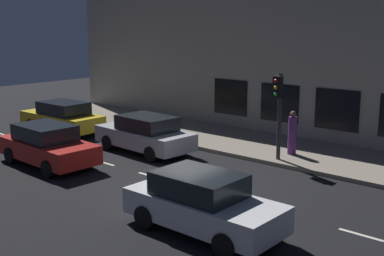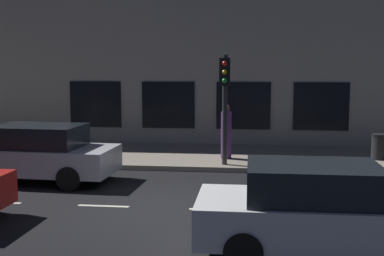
{
  "view_description": "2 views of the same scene",
  "coord_description": "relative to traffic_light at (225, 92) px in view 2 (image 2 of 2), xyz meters",
  "views": [
    {
      "loc": [
        -12.0,
        -10.82,
        5.38
      ],
      "look_at": [
        1.24,
        0.69,
        1.69
      ],
      "focal_mm": 46.7,
      "sensor_mm": 36.0,
      "label": 1
    },
    {
      "loc": [
        -11.3,
        -1.77,
        3.29
      ],
      "look_at": [
        1.99,
        -0.23,
        1.6
      ],
      "focal_mm": 48.39,
      "sensor_mm": 36.0,
      "label": 2
    }
  ],
  "objects": [
    {
      "name": "traffic_light",
      "position": [
        0.0,
        0.0,
        0.0
      ],
      "size": [
        0.5,
        0.32,
        3.38
      ],
      "color": "#2D2D30",
      "rests_on": "sidewalk"
    },
    {
      "name": "lane_centre_line",
      "position": [
        -4.4,
        -0.05,
        -2.41
      ],
      "size": [
        0.12,
        27.2,
        0.01
      ],
      "color": "beige",
      "rests_on": "ground"
    },
    {
      "name": "trash_bin",
      "position": [
        1.52,
        -4.95,
        -1.84
      ],
      "size": [
        0.49,
        0.49,
        0.84
      ],
      "color": "black",
      "rests_on": "sidewalk"
    },
    {
      "name": "sidewalk",
      "position": [
        1.85,
        0.95,
        -2.34
      ],
      "size": [
        4.5,
        32.0,
        0.15
      ],
      "color": "gray",
      "rests_on": "ground"
    },
    {
      "name": "ground_plane",
      "position": [
        -4.4,
        0.95,
        -2.41
      ],
      "size": [
        60.0,
        60.0,
        0.0
      ],
      "primitive_type": "plane",
      "color": "black"
    },
    {
      "name": "parked_car_3",
      "position": [
        -2.16,
        5.15,
        -1.62
      ],
      "size": [
        2.14,
        4.66,
        1.58
      ],
      "rotation": [
        0.0,
        0.0,
        -0.06
      ],
      "color": "#B7B7BC",
      "rests_on": "ground"
    },
    {
      "name": "building_facade",
      "position": [
        4.4,
        0.95,
        1.74
      ],
      "size": [
        0.65,
        32.0,
        8.32
      ],
      "color": "gray",
      "rests_on": "ground"
    },
    {
      "name": "parked_car_0",
      "position": [
        -6.93,
        -2.0,
        -1.62
      ],
      "size": [
        1.93,
        4.3,
        1.58
      ],
      "rotation": [
        0.0,
        0.0,
        3.14
      ],
      "color": "silver",
      "rests_on": "ground"
    },
    {
      "name": "pedestrian_0",
      "position": [
        1.15,
        0.0,
        -1.43
      ],
      "size": [
        0.4,
        0.4,
        1.78
      ],
      "rotation": [
        0.0,
        0.0,
        1.73
      ],
      "color": "#5B2D70",
      "rests_on": "sidewalk"
    }
  ]
}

